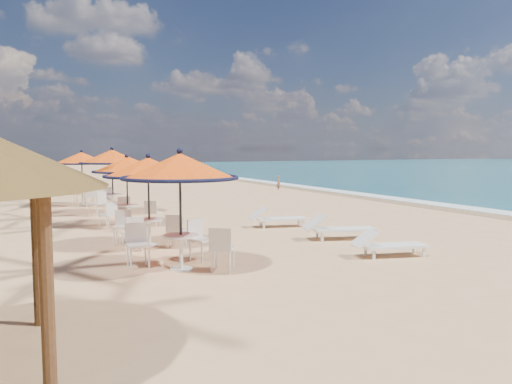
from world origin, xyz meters
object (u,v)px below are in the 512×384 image
(lounger_near, at_px, (387,244))
(station_0, at_px, (181,181))
(station_3, at_px, (111,163))
(station_2, at_px, (127,173))
(lounger_mid, at_px, (337,228))
(station_1, at_px, (147,179))
(lounger_far, at_px, (276,218))
(station_4, at_px, (83,165))

(lounger_near, bearing_deg, station_0, -177.18)
(station_3, bearing_deg, station_2, -91.35)
(station_3, height_order, lounger_mid, station_3)
(lounger_near, bearing_deg, lounger_mid, 98.39)
(station_2, bearing_deg, lounger_near, -59.64)
(station_1, xyz_separation_m, lounger_mid, (4.98, -1.39, -1.44))
(station_1, height_order, station_2, station_1)
(station_0, relative_size, lounger_far, 1.32)
(station_2, bearing_deg, lounger_far, -30.89)
(station_0, bearing_deg, lounger_mid, 16.12)
(lounger_mid, bearing_deg, station_4, 131.28)
(lounger_mid, height_order, lounger_far, lounger_mid)
(station_0, bearing_deg, lounger_near, -11.44)
(lounger_near, height_order, lounger_far, lounger_far)
(station_4, relative_size, lounger_far, 1.30)
(station_2, distance_m, station_3, 3.38)
(lounger_far, bearing_deg, station_0, -123.04)
(lounger_near, bearing_deg, station_3, 126.03)
(station_4, bearing_deg, station_2, -84.98)
(lounger_far, bearing_deg, station_1, -149.42)
(station_0, bearing_deg, station_3, 88.18)
(lounger_near, distance_m, lounger_mid, 2.40)
(station_3, distance_m, lounger_far, 7.42)
(station_0, height_order, station_2, station_0)
(lounger_far, bearing_deg, station_3, 139.38)
(station_4, relative_size, lounger_near, 1.34)
(lounger_mid, relative_size, lounger_far, 1.08)
(station_4, height_order, lounger_near, station_4)
(station_0, relative_size, station_1, 1.06)
(lounger_far, bearing_deg, lounger_near, -73.22)
(station_0, bearing_deg, station_2, 87.95)
(station_3, bearing_deg, lounger_near, -68.22)
(station_2, distance_m, lounger_near, 8.98)
(station_1, relative_size, lounger_near, 1.29)
(station_1, distance_m, lounger_far, 4.92)
(station_1, height_order, lounger_near, station_1)
(station_3, distance_m, lounger_mid, 9.93)
(station_0, xyz_separation_m, lounger_far, (4.49, 4.15, -1.56))
(station_0, bearing_deg, station_4, 91.48)
(station_1, height_order, station_4, station_4)
(lounger_mid, bearing_deg, lounger_far, 117.25)
(station_2, xyz_separation_m, station_4, (-0.59, 6.66, 0.10))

